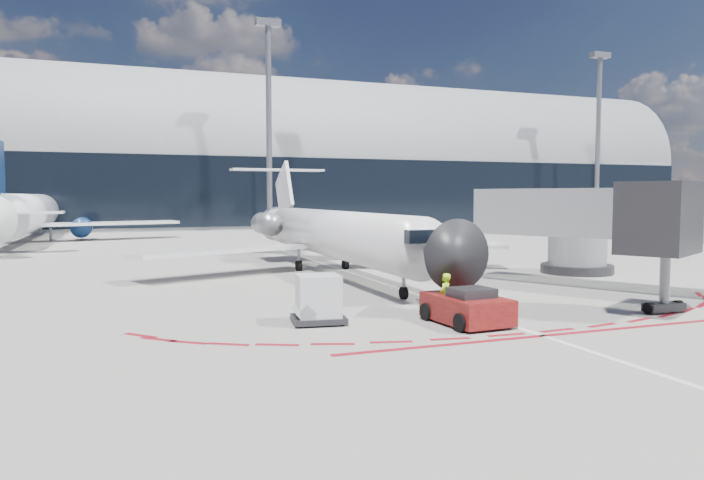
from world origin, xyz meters
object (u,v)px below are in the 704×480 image
object	(u,v)px
pushback_tug	(467,308)
uld_container	(318,300)
regional_jet	(329,232)
ramp_worker	(445,297)

from	to	relation	value
pushback_tug	uld_container	world-z (taller)	uld_container
regional_jet	pushback_tug	size ratio (longest dim) A/B	5.54
regional_jet	ramp_worker	size ratio (longest dim) A/B	16.43
regional_jet	uld_container	world-z (taller)	regional_jet
regional_jet	ramp_worker	distance (m)	14.77
regional_jet	uld_container	distance (m)	14.56
ramp_worker	regional_jet	bearing A→B (deg)	-130.97
ramp_worker	uld_container	xyz separation A→B (m)	(-4.33, 1.06, -0.01)
uld_container	ramp_worker	bearing A→B (deg)	-5.79
pushback_tug	uld_container	distance (m)	5.10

